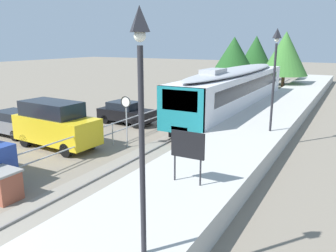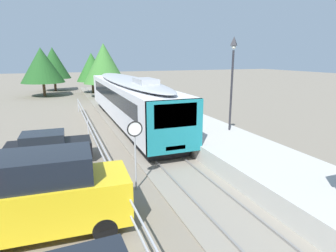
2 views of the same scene
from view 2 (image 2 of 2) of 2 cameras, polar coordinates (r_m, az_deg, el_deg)
ground_plane at (r=20.90m, az=-15.10°, el=-1.01°), size 160.00×160.00×0.00m
track_rails at (r=21.38m, az=-7.10°, el=-0.21°), size 3.20×60.00×0.14m
commuter_train at (r=21.99m, az=-7.94°, el=5.76°), size 2.82×19.04×3.74m
station_platform at (r=22.26m, az=1.00°, el=1.56°), size 3.90×60.00×0.90m
platform_lamp_mid_platform at (r=16.83m, az=12.84°, el=11.60°), size 0.34×0.34×5.35m
speed_limit_sign at (r=10.94m, az=-6.63°, el=-2.46°), size 0.61×0.10×2.81m
carpark_fence at (r=11.14m, az=-11.15°, el=-8.98°), size 0.06×36.06×1.25m
parked_van_yellow at (r=9.22m, az=-24.18°, el=-12.37°), size 5.00×2.22×2.51m
parked_hatchback_black at (r=15.36m, az=-22.89°, el=-3.90°), size 4.05×1.88×1.53m
tree_behind_carpark at (r=47.00m, az=-22.03°, el=11.63°), size 4.88×4.88×6.50m
tree_behind_station_far at (r=40.95m, az=-23.98°, el=11.07°), size 5.46×5.46×6.29m
tree_distant_left at (r=37.30m, az=-12.70°, el=12.13°), size 5.28×5.28×6.77m
tree_distant_centre at (r=42.27m, az=-15.04°, el=11.32°), size 4.32×4.32×5.66m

